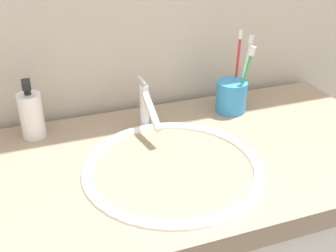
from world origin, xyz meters
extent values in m
cube|color=gray|center=(0.00, 0.00, 0.86)|extent=(1.09, 0.54, 0.05)
ellipsoid|color=white|center=(-0.02, -0.04, 0.83)|extent=(0.34, 0.34, 0.11)
torus|color=white|center=(-0.02, -0.04, 0.88)|extent=(0.40, 0.40, 0.02)
cylinder|color=#595B60|center=(-0.02, -0.04, 0.78)|extent=(0.03, 0.03, 0.01)
cylinder|color=silver|center=(-0.02, 0.17, 0.94)|extent=(0.02, 0.02, 0.11)
cylinder|color=silver|center=(-0.02, 0.11, 0.95)|extent=(0.02, 0.12, 0.07)
cylinder|color=silver|center=(-0.02, 0.18, 1.00)|extent=(0.01, 0.05, 0.01)
cylinder|color=#338CCC|center=(0.22, 0.17, 0.92)|extent=(0.08, 0.08, 0.09)
cylinder|color=green|center=(0.25, 0.15, 0.97)|extent=(0.04, 0.03, 0.17)
cube|color=white|center=(0.26, 0.14, 1.06)|extent=(0.02, 0.02, 0.03)
cylinder|color=white|center=(0.27, 0.19, 0.98)|extent=(0.05, 0.03, 0.18)
cube|color=white|center=(0.29, 0.20, 1.07)|extent=(0.02, 0.02, 0.03)
cylinder|color=red|center=(0.25, 0.20, 0.98)|extent=(0.03, 0.03, 0.19)
cube|color=white|center=(0.26, 0.21, 1.08)|extent=(0.02, 0.02, 0.03)
cylinder|color=white|center=(-0.30, 0.21, 0.94)|extent=(0.06, 0.06, 0.11)
cylinder|color=black|center=(-0.30, 0.21, 1.00)|extent=(0.02, 0.02, 0.02)
cube|color=black|center=(-0.30, 0.19, 1.02)|extent=(0.02, 0.04, 0.02)
camera|label=1|loc=(-0.29, -0.75, 1.40)|focal=44.82mm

